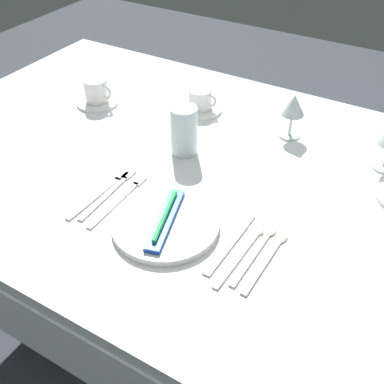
# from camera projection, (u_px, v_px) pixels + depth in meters

# --- Properties ---
(ground_plane) EXTENTS (6.00, 6.00, 0.00)m
(ground_plane) POSITION_uv_depth(u_px,v_px,m) (201.00, 330.00, 1.71)
(ground_plane) COLOR #383D47
(dining_table) EXTENTS (1.80, 1.11, 0.74)m
(dining_table) POSITION_uv_depth(u_px,v_px,m) (204.00, 192.00, 1.30)
(dining_table) COLOR white
(dining_table) RESTS_ON ground
(dinner_plate) EXTENTS (0.25, 0.25, 0.02)m
(dinner_plate) POSITION_uv_depth(u_px,v_px,m) (166.00, 224.00, 1.06)
(dinner_plate) COLOR white
(dinner_plate) RESTS_ON dining_table
(toothbrush_package) EXTENTS (0.09, 0.21, 0.02)m
(toothbrush_package) POSITION_uv_depth(u_px,v_px,m) (165.00, 219.00, 1.05)
(toothbrush_package) COLOR blue
(toothbrush_package) RESTS_ON dinner_plate
(fork_outer) EXTENTS (0.02, 0.23, 0.00)m
(fork_outer) POSITION_uv_depth(u_px,v_px,m) (120.00, 198.00, 1.15)
(fork_outer) COLOR beige
(fork_outer) RESTS_ON dining_table
(fork_inner) EXTENTS (0.03, 0.22, 0.00)m
(fork_inner) POSITION_uv_depth(u_px,v_px,m) (110.00, 192.00, 1.17)
(fork_inner) COLOR beige
(fork_inner) RESTS_ON dining_table
(fork_salad) EXTENTS (0.02, 0.22, 0.00)m
(fork_salad) POSITION_uv_depth(u_px,v_px,m) (101.00, 192.00, 1.17)
(fork_salad) COLOR beige
(fork_salad) RESTS_ON dining_table
(dinner_knife) EXTENTS (0.02, 0.22, 0.00)m
(dinner_knife) POSITION_uv_depth(u_px,v_px,m) (229.00, 245.00, 1.02)
(dinner_knife) COLOR beige
(dinner_knife) RESTS_ON dining_table
(spoon_soup) EXTENTS (0.03, 0.22, 0.01)m
(spoon_soup) POSITION_uv_depth(u_px,v_px,m) (246.00, 247.00, 1.02)
(spoon_soup) COLOR beige
(spoon_soup) RESTS_ON dining_table
(spoon_dessert) EXTENTS (0.03, 0.21, 0.01)m
(spoon_dessert) POSITION_uv_depth(u_px,v_px,m) (259.00, 247.00, 1.02)
(spoon_dessert) COLOR beige
(spoon_dessert) RESTS_ON dining_table
(spoon_tea) EXTENTS (0.03, 0.21, 0.01)m
(spoon_tea) POSITION_uv_depth(u_px,v_px,m) (270.00, 254.00, 1.00)
(spoon_tea) COLOR beige
(spoon_tea) RESTS_ON dining_table
(saucer_left) EXTENTS (0.14, 0.14, 0.01)m
(saucer_left) POSITION_uv_depth(u_px,v_px,m) (200.00, 109.00, 1.49)
(saucer_left) COLOR white
(saucer_left) RESTS_ON dining_table
(coffee_cup_left) EXTENTS (0.10, 0.07, 0.06)m
(coffee_cup_left) POSITION_uv_depth(u_px,v_px,m) (201.00, 99.00, 1.47)
(coffee_cup_left) COLOR white
(coffee_cup_left) RESTS_ON saucer_left
(saucer_far) EXTENTS (0.13, 0.13, 0.01)m
(saucer_far) POSITION_uv_depth(u_px,v_px,m) (98.00, 102.00, 1.53)
(saucer_far) COLOR white
(saucer_far) RESTS_ON dining_table
(coffee_cup_far) EXTENTS (0.10, 0.07, 0.07)m
(coffee_cup_far) POSITION_uv_depth(u_px,v_px,m) (96.00, 90.00, 1.50)
(coffee_cup_far) COLOR white
(coffee_cup_far) RESTS_ON saucer_far
(wine_glass_left) EXTENTS (0.07, 0.07, 0.13)m
(wine_glass_left) POSITION_uv_depth(u_px,v_px,m) (293.00, 107.00, 1.31)
(wine_glass_left) COLOR silver
(wine_glass_left) RESTS_ON dining_table
(drink_tumbler) EXTENTS (0.07, 0.07, 0.14)m
(drink_tumbler) POSITION_uv_depth(u_px,v_px,m) (184.00, 134.00, 1.27)
(drink_tumbler) COLOR silver
(drink_tumbler) RESTS_ON dining_table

